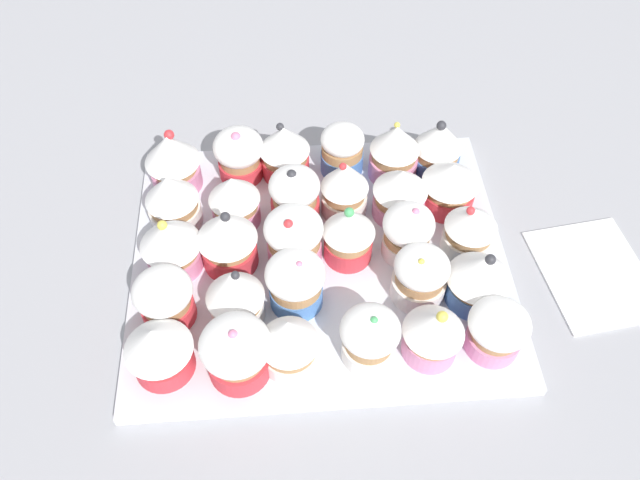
% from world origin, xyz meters
% --- Properties ---
extents(ground_plane, '(1.80, 1.80, 0.03)m').
position_xyz_m(ground_plane, '(0.00, 0.00, -0.01)').
color(ground_plane, '#9E9EA3').
extents(baking_tray, '(0.42, 0.35, 0.01)m').
position_xyz_m(baking_tray, '(0.00, 0.00, 0.01)').
color(baking_tray, silver).
rests_on(baking_tray, ground_plane).
extents(cupcake_0, '(0.06, 0.06, 0.08)m').
position_xyz_m(cupcake_0, '(-0.15, -0.13, 0.05)').
color(cupcake_0, '#477AC6').
rests_on(cupcake_0, baking_tray).
extents(cupcake_1, '(0.06, 0.06, 0.08)m').
position_xyz_m(cupcake_1, '(-0.10, -0.12, 0.05)').
color(cupcake_1, pink).
rests_on(cupcake_1, baking_tray).
extents(cupcake_2, '(0.05, 0.05, 0.07)m').
position_xyz_m(cupcake_2, '(-0.04, -0.13, 0.05)').
color(cupcake_2, '#477AC6').
rests_on(cupcake_2, baking_tray).
extents(cupcake_3, '(0.06, 0.06, 0.08)m').
position_xyz_m(cupcake_3, '(0.03, -0.13, 0.05)').
color(cupcake_3, '#D1333D').
rests_on(cupcake_3, baking_tray).
extents(cupcake_4, '(0.06, 0.06, 0.07)m').
position_xyz_m(cupcake_4, '(0.09, -0.13, 0.05)').
color(cupcake_4, '#D1333D').
rests_on(cupcake_4, baking_tray).
extents(cupcake_5, '(0.07, 0.07, 0.08)m').
position_xyz_m(cupcake_5, '(0.17, -0.12, 0.05)').
color(cupcake_5, pink).
rests_on(cupcake_5, baking_tray).
extents(cupcake_6, '(0.07, 0.07, 0.07)m').
position_xyz_m(cupcake_6, '(-0.16, -0.07, 0.05)').
color(cupcake_6, '#D1333D').
rests_on(cupcake_6, baking_tray).
extents(cupcake_7, '(0.06, 0.06, 0.07)m').
position_xyz_m(cupcake_7, '(-0.10, -0.06, 0.05)').
color(cupcake_7, pink).
rests_on(cupcake_7, baking_tray).
extents(cupcake_8, '(0.06, 0.06, 0.08)m').
position_xyz_m(cupcake_8, '(-0.03, -0.07, 0.05)').
color(cupcake_8, white).
rests_on(cupcake_8, baking_tray).
extents(cupcake_9, '(0.06, 0.06, 0.08)m').
position_xyz_m(cupcake_9, '(0.02, -0.06, 0.05)').
color(cupcake_9, '#D1333D').
rests_on(cupcake_9, baking_tray).
extents(cupcake_10, '(0.06, 0.06, 0.07)m').
position_xyz_m(cupcake_10, '(0.09, -0.06, 0.05)').
color(cupcake_10, pink).
rests_on(cupcake_10, baking_tray).
extents(cupcake_11, '(0.06, 0.06, 0.07)m').
position_xyz_m(cupcake_11, '(0.16, -0.06, 0.05)').
color(cupcake_11, white).
rests_on(cupcake_11, baking_tray).
extents(cupcake_12, '(0.06, 0.06, 0.07)m').
position_xyz_m(cupcake_12, '(-0.17, -0.00, 0.05)').
color(cupcake_12, white).
rests_on(cupcake_12, baking_tray).
extents(cupcake_13, '(0.06, 0.06, 0.07)m').
position_xyz_m(cupcake_13, '(-0.10, 0.00, 0.05)').
color(cupcake_13, white).
rests_on(cupcake_13, baking_tray).
extents(cupcake_14, '(0.06, 0.06, 0.08)m').
position_xyz_m(cupcake_14, '(-0.03, -0.00, 0.05)').
color(cupcake_14, '#D1333D').
rests_on(cupcake_14, baking_tray).
extents(cupcake_15, '(0.06, 0.06, 0.08)m').
position_xyz_m(cupcake_15, '(0.03, 0.00, 0.05)').
color(cupcake_15, pink).
rests_on(cupcake_15, baking_tray).
extents(cupcake_16, '(0.07, 0.07, 0.08)m').
position_xyz_m(cupcake_16, '(0.10, -0.00, 0.05)').
color(cupcake_16, '#D1333D').
rests_on(cupcake_16, baking_tray).
extents(cupcake_17, '(0.07, 0.07, 0.08)m').
position_xyz_m(cupcake_17, '(0.16, 0.00, 0.05)').
color(cupcake_17, pink).
rests_on(cupcake_17, baking_tray).
extents(cupcake_18, '(0.07, 0.07, 0.08)m').
position_xyz_m(cupcake_18, '(-0.16, 0.07, 0.05)').
color(cupcake_18, '#477AC6').
rests_on(cupcake_18, baking_tray).
extents(cupcake_19, '(0.06, 0.06, 0.07)m').
position_xyz_m(cupcake_19, '(-0.10, 0.06, 0.05)').
color(cupcake_19, white).
rests_on(cupcake_19, baking_tray).
extents(cupcake_20, '(0.06, 0.06, 0.07)m').
position_xyz_m(cupcake_20, '(0.03, 0.06, 0.05)').
color(cupcake_20, '#477AC6').
rests_on(cupcake_20, baking_tray).
extents(cupcake_21, '(0.06, 0.06, 0.08)m').
position_xyz_m(cupcake_21, '(0.09, 0.07, 0.05)').
color(cupcake_21, white).
rests_on(cupcake_21, baking_tray).
extents(cupcake_22, '(0.06, 0.06, 0.06)m').
position_xyz_m(cupcake_22, '(0.16, 0.06, 0.05)').
color(cupcake_22, '#D1333D').
rests_on(cupcake_22, baking_tray).
extents(cupcake_23, '(0.06, 0.06, 0.06)m').
position_xyz_m(cupcake_23, '(-0.16, 0.12, 0.04)').
color(cupcake_23, pink).
rests_on(cupcake_23, baking_tray).
extents(cupcake_24, '(0.06, 0.06, 0.07)m').
position_xyz_m(cupcake_24, '(-0.10, 0.13, 0.05)').
color(cupcake_24, pink).
rests_on(cupcake_24, baking_tray).
extents(cupcake_25, '(0.06, 0.06, 0.07)m').
position_xyz_m(cupcake_25, '(-0.04, 0.13, 0.05)').
color(cupcake_25, white).
rests_on(cupcake_25, baking_tray).
extents(cupcake_26, '(0.06, 0.06, 0.07)m').
position_xyz_m(cupcake_26, '(0.04, 0.13, 0.05)').
color(cupcake_26, white).
rests_on(cupcake_26, baking_tray).
extents(cupcake_27, '(0.07, 0.07, 0.08)m').
position_xyz_m(cupcake_27, '(0.09, 0.13, 0.05)').
color(cupcake_27, '#D1333D').
rests_on(cupcake_27, baking_tray).
extents(cupcake_28, '(0.07, 0.07, 0.07)m').
position_xyz_m(cupcake_28, '(0.16, 0.12, 0.05)').
color(cupcake_28, '#D1333D').
rests_on(cupcake_28, baking_tray).
extents(napkin, '(0.13, 0.15, 0.01)m').
position_xyz_m(napkin, '(-0.31, 0.04, 0.00)').
color(napkin, white).
rests_on(napkin, ground_plane).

